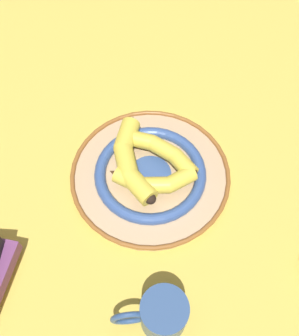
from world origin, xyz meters
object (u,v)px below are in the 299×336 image
(decorative_bowl, at_px, (150,173))
(banana_b, at_px, (130,159))
(coffee_mug, at_px, (162,314))
(banana_c, at_px, (153,181))
(banana_a, at_px, (163,152))

(decorative_bowl, bearing_deg, banana_b, -53.65)
(decorative_bowl, relative_size, coffee_mug, 2.82)
(decorative_bowl, relative_size, banana_b, 1.63)
(banana_c, xyz_separation_m, coffee_mug, (0.14, 0.20, -0.00))
(banana_a, xyz_separation_m, banana_c, (0.06, 0.04, -0.00))
(banana_c, relative_size, coffee_mug, 1.28)
(coffee_mug, bearing_deg, banana_c, -93.06)
(banana_b, bearing_deg, banana_c, 29.77)
(decorative_bowl, distance_m, coffee_mug, 0.28)
(decorative_bowl, xyz_separation_m, banana_c, (0.02, 0.03, 0.03))
(decorative_bowl, bearing_deg, coffee_mug, 57.30)
(banana_a, bearing_deg, coffee_mug, 122.82)
(decorative_bowl, distance_m, banana_a, 0.05)
(coffee_mug, bearing_deg, banana_b, -84.82)
(banana_b, relative_size, coffee_mug, 1.73)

